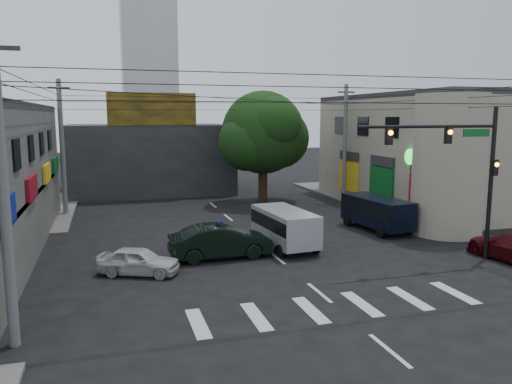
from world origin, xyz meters
name	(u,v)px	position (x,y,z in m)	size (l,w,h in m)	color
ground	(292,270)	(0.00, 0.00, 0.00)	(160.00, 160.00, 0.00)	black
sidewalk_far_right	(410,192)	(18.00, 18.00, 0.07)	(16.00, 16.00, 0.15)	#514F4C
building_right	(449,152)	(18.00, 13.00, 4.00)	(14.00, 18.00, 8.00)	gray
corner_column	(449,165)	(11.00, 4.00, 4.00)	(4.00, 4.00, 8.00)	gray
building_far	(149,158)	(-4.00, 26.00, 3.00)	(14.00, 10.00, 6.00)	#232326
billboard	(152,109)	(-4.00, 21.10, 7.30)	(7.00, 0.30, 2.60)	olive
tower_distant	(148,26)	(0.00, 70.00, 22.00)	(9.00, 9.00, 44.00)	silver
street_tree	(263,133)	(4.00, 17.00, 5.47)	(6.40, 6.40, 8.70)	black
traffic_gantry	(462,159)	(7.82, -1.00, 4.83)	(7.10, 0.35, 7.20)	black
utility_pole_near_left	(3,193)	(-10.50, -4.50, 4.60)	(0.32, 0.32, 9.20)	#59595B
utility_pole_far_left	(62,148)	(-10.50, 16.00, 4.60)	(0.32, 0.32, 9.20)	#59595B
utility_pole_far_right	(345,143)	(10.50, 16.00, 4.60)	(0.32, 0.32, 9.20)	#59595B
dark_sedan	(221,242)	(-2.58, 2.78, 0.81)	(4.97, 1.86, 1.62)	black
white_compact	(138,261)	(-6.53, 1.34, 0.60)	(3.79, 2.72, 1.20)	beige
silver_minivan	(285,229)	(0.98, 3.65, 0.99)	(2.32, 4.76, 1.98)	#AAACB2
navy_van	(377,214)	(7.60, 5.84, 0.98)	(2.39, 5.09, 1.97)	black
traffic_officer	(221,240)	(-2.62, 2.66, 0.94)	(0.76, 0.57, 1.88)	#11183D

